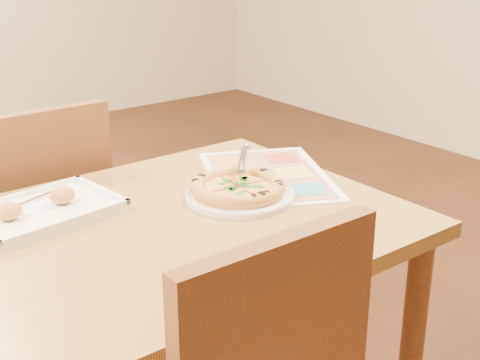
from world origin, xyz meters
TOP-DOWN VIEW (x-y plane):
  - dining_table at (0.00, 0.00)m, footprint 1.30×0.85m
  - chair_far at (-0.00, 0.60)m, footprint 0.42×0.42m
  - plate at (0.33, 0.01)m, footprint 0.34×0.34m
  - pizza at (0.32, 0.02)m, footprint 0.24×0.24m
  - pizza_cutter at (0.36, 0.05)m, footprint 0.10×0.10m
  - appetizer_tray at (-0.12, 0.21)m, footprint 0.37×0.27m
  - menu at (0.49, 0.10)m, footprint 0.49×0.55m

SIDE VIEW (x-z plane):
  - chair_far at x=0.00m, z-range 0.33..0.80m
  - dining_table at x=0.00m, z-range 0.27..0.99m
  - menu at x=0.49m, z-range 0.72..0.72m
  - plate at x=0.33m, z-range 0.72..0.74m
  - appetizer_tray at x=-0.12m, z-range 0.70..0.77m
  - pizza at x=0.32m, z-range 0.73..0.77m
  - pizza_cutter at x=0.36m, z-range 0.76..0.84m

